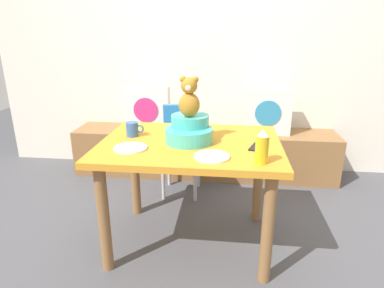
{
  "coord_description": "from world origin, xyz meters",
  "views": [
    {
      "loc": [
        0.23,
        -1.95,
        1.4
      ],
      "look_at": [
        0.0,
        0.1,
        0.69
      ],
      "focal_mm": 30.58,
      "sensor_mm": 36.0,
      "label": 1
    }
  ],
  "objects_px": {
    "highchair": "(181,138)",
    "teddy_bear": "(189,98)",
    "pillow_floral_right": "(267,112)",
    "coffee_mug": "(133,129)",
    "pillow_floral_left": "(147,108)",
    "dining_table": "(190,159)",
    "ketchup_bottle": "(262,147)",
    "dinner_plate_near": "(130,148)",
    "infant_seat_teal": "(189,130)",
    "book_stack": "(198,126)",
    "cell_phone": "(257,147)",
    "dinner_plate_far": "(212,156)"
  },
  "relations": [
    {
      "from": "dinner_plate_near",
      "to": "pillow_floral_left",
      "type": "bearing_deg",
      "value": 99.6
    },
    {
      "from": "dining_table",
      "to": "ketchup_bottle",
      "type": "relative_size",
      "value": 6.13
    },
    {
      "from": "ketchup_bottle",
      "to": "dinner_plate_near",
      "type": "relative_size",
      "value": 0.92
    },
    {
      "from": "highchair",
      "to": "teddy_bear",
      "type": "distance_m",
      "value": 0.89
    },
    {
      "from": "teddy_bear",
      "to": "infant_seat_teal",
      "type": "bearing_deg",
      "value": 90.0
    },
    {
      "from": "pillow_floral_right",
      "to": "book_stack",
      "type": "relative_size",
      "value": 2.2
    },
    {
      "from": "cell_phone",
      "to": "pillow_floral_right",
      "type": "bearing_deg",
      "value": -80.32
    },
    {
      "from": "teddy_bear",
      "to": "ketchup_bottle",
      "type": "distance_m",
      "value": 0.56
    },
    {
      "from": "teddy_bear",
      "to": "coffee_mug",
      "type": "relative_size",
      "value": 2.08
    },
    {
      "from": "highchair",
      "to": "dinner_plate_far",
      "type": "height_order",
      "value": "highchair"
    },
    {
      "from": "pillow_floral_left",
      "to": "pillow_floral_right",
      "type": "relative_size",
      "value": 1.0
    },
    {
      "from": "highchair",
      "to": "cell_phone",
      "type": "bearing_deg",
      "value": -54.23
    },
    {
      "from": "book_stack",
      "to": "pillow_floral_left",
      "type": "bearing_deg",
      "value": -177.62
    },
    {
      "from": "pillow_floral_left",
      "to": "cell_phone",
      "type": "xyz_separation_m",
      "value": [
        0.97,
        -1.22,
        0.06
      ]
    },
    {
      "from": "dining_table",
      "to": "cell_phone",
      "type": "distance_m",
      "value": 0.43
    },
    {
      "from": "coffee_mug",
      "to": "dinner_plate_far",
      "type": "height_order",
      "value": "coffee_mug"
    },
    {
      "from": "book_stack",
      "to": "cell_phone",
      "type": "relative_size",
      "value": 1.39
    },
    {
      "from": "infant_seat_teal",
      "to": "pillow_floral_left",
      "type": "bearing_deg",
      "value": 115.94
    },
    {
      "from": "pillow_floral_right",
      "to": "dinner_plate_far",
      "type": "distance_m",
      "value": 1.48
    },
    {
      "from": "teddy_bear",
      "to": "dinner_plate_near",
      "type": "relative_size",
      "value": 1.25
    },
    {
      "from": "coffee_mug",
      "to": "cell_phone",
      "type": "height_order",
      "value": "coffee_mug"
    },
    {
      "from": "pillow_floral_left",
      "to": "highchair",
      "type": "height_order",
      "value": "pillow_floral_left"
    },
    {
      "from": "pillow_floral_right",
      "to": "infant_seat_teal",
      "type": "height_order",
      "value": "same"
    },
    {
      "from": "dining_table",
      "to": "teddy_bear",
      "type": "xyz_separation_m",
      "value": [
        -0.01,
        0.01,
        0.4
      ]
    },
    {
      "from": "pillow_floral_right",
      "to": "dinner_plate_far",
      "type": "height_order",
      "value": "pillow_floral_right"
    },
    {
      "from": "coffee_mug",
      "to": "book_stack",
      "type": "bearing_deg",
      "value": 73.11
    },
    {
      "from": "teddy_bear",
      "to": "coffee_mug",
      "type": "distance_m",
      "value": 0.45
    },
    {
      "from": "dinner_plate_near",
      "to": "dining_table",
      "type": "bearing_deg",
      "value": 27.29
    },
    {
      "from": "book_stack",
      "to": "highchair",
      "type": "xyz_separation_m",
      "value": [
        -0.11,
        -0.44,
        0.01
      ]
    },
    {
      "from": "pillow_floral_right",
      "to": "book_stack",
      "type": "xyz_separation_m",
      "value": [
        -0.66,
        0.02,
        -0.17
      ]
    },
    {
      "from": "book_stack",
      "to": "highchair",
      "type": "distance_m",
      "value": 0.45
    },
    {
      "from": "pillow_floral_right",
      "to": "cell_phone",
      "type": "relative_size",
      "value": 3.06
    },
    {
      "from": "pillow_floral_left",
      "to": "infant_seat_teal",
      "type": "xyz_separation_m",
      "value": [
        0.56,
        -1.14,
        0.13
      ]
    },
    {
      "from": "pillow_floral_left",
      "to": "dining_table",
      "type": "relative_size",
      "value": 0.39
    },
    {
      "from": "highchair",
      "to": "teddy_bear",
      "type": "height_order",
      "value": "teddy_bear"
    },
    {
      "from": "dining_table",
      "to": "dinner_plate_near",
      "type": "height_order",
      "value": "dinner_plate_near"
    },
    {
      "from": "highchair",
      "to": "pillow_floral_right",
      "type": "bearing_deg",
      "value": 28.34
    },
    {
      "from": "highchair",
      "to": "dinner_plate_far",
      "type": "distance_m",
      "value": 1.07
    },
    {
      "from": "infant_seat_teal",
      "to": "dining_table",
      "type": "bearing_deg",
      "value": -57.49
    },
    {
      "from": "coffee_mug",
      "to": "dinner_plate_far",
      "type": "distance_m",
      "value": 0.64
    },
    {
      "from": "pillow_floral_left",
      "to": "book_stack",
      "type": "xyz_separation_m",
      "value": [
        0.5,
        0.02,
        -0.17
      ]
    },
    {
      "from": "ketchup_bottle",
      "to": "coffee_mug",
      "type": "distance_m",
      "value": 0.9
    },
    {
      "from": "pillow_floral_right",
      "to": "coffee_mug",
      "type": "height_order",
      "value": "pillow_floral_right"
    },
    {
      "from": "ketchup_bottle",
      "to": "cell_phone",
      "type": "height_order",
      "value": "ketchup_bottle"
    },
    {
      "from": "pillow_floral_left",
      "to": "ketchup_bottle",
      "type": "xyz_separation_m",
      "value": [
        0.98,
        -1.46,
        0.15
      ]
    },
    {
      "from": "pillow_floral_left",
      "to": "coffee_mug",
      "type": "bearing_deg",
      "value": -81.1
    },
    {
      "from": "dinner_plate_far",
      "to": "dining_table",
      "type": "bearing_deg",
      "value": 120.12
    },
    {
      "from": "infant_seat_teal",
      "to": "dinner_plate_far",
      "type": "relative_size",
      "value": 1.65
    },
    {
      "from": "pillow_floral_right",
      "to": "dining_table",
      "type": "bearing_deg",
      "value": -117.57
    },
    {
      "from": "pillow_floral_right",
      "to": "highchair",
      "type": "distance_m",
      "value": 0.89
    }
  ]
}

